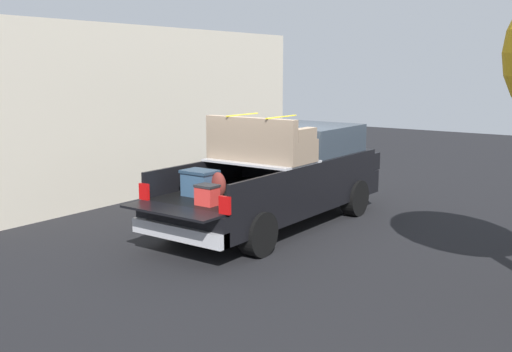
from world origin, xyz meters
TOP-DOWN VIEW (x-y plane):
  - ground_plane at (0.00, 0.00)m, footprint 40.00×40.00m
  - pickup_truck at (0.37, 0.00)m, footprint 6.05×2.06m
  - building_facade at (1.16, 4.24)m, footprint 10.50×0.36m
  - trash_can at (3.04, 2.94)m, footprint 0.60×0.60m

SIDE VIEW (x-z plane):
  - ground_plane at x=0.00m, z-range 0.00..0.00m
  - trash_can at x=3.04m, z-range 0.01..0.99m
  - pickup_truck at x=0.37m, z-range -0.15..2.08m
  - building_facade at x=1.16m, z-range 0.00..4.08m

